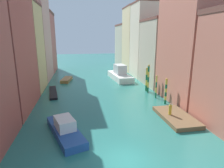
{
  "coord_description": "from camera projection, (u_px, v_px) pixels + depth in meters",
  "views": [
    {
      "loc": [
        -3.59,
        -13.41,
        9.98
      ],
      "look_at": [
        2.39,
        19.95,
        1.5
      ],
      "focal_mm": 30.53,
      "sensor_mm": 36.0,
      "label": 1
    }
  ],
  "objects": [
    {
      "name": "building_right_5",
      "position": [
        128.0,
        45.0,
        65.76
      ],
      "size": [
        7.03,
        11.47,
        14.0
      ],
      "color": "#BCB299",
      "rests_on": "ground"
    },
    {
      "name": "building_right_3",
      "position": [
        147.0,
        40.0,
        47.37
      ],
      "size": [
        7.03,
        7.88,
        18.03
      ],
      "color": "beige",
      "rests_on": "ground"
    },
    {
      "name": "vaporetto_white",
      "position": [
        120.0,
        74.0,
        45.54
      ],
      "size": [
        4.3,
        10.71,
        3.5
      ],
      "color": "white",
      "rests_on": "ground"
    },
    {
      "name": "ground_plane",
      "position": [
        97.0,
        86.0,
        39.23
      ],
      "size": [
        154.0,
        154.0,
        0.0
      ],
      "primitive_type": "plane",
      "color": "#28756B"
    },
    {
      "name": "waterfront_dock",
      "position": [
        176.0,
        117.0,
        23.7
      ],
      "size": [
        3.47,
        6.73,
        0.51
      ],
      "color": "brown",
      "rests_on": "ground"
    },
    {
      "name": "mooring_pole_1",
      "position": [
        156.0,
        86.0,
        31.4
      ],
      "size": [
        0.29,
        0.29,
        3.85
      ],
      "color": "#197247",
      "rests_on": "ground"
    },
    {
      "name": "mooring_pole_2",
      "position": [
        148.0,
        78.0,
        34.34
      ],
      "size": [
        0.35,
        0.35,
        5.13
      ],
      "color": "#197247",
      "rests_on": "ground"
    },
    {
      "name": "building_left_2",
      "position": [
        21.0,
        48.0,
        34.46
      ],
      "size": [
        7.03,
        8.33,
        15.92
      ],
      "color": "#DBB77A",
      "rests_on": "ground"
    },
    {
      "name": "building_left_4",
      "position": [
        41.0,
        42.0,
        54.24
      ],
      "size": [
        7.03,
        10.75,
        16.77
      ],
      "color": "#B25147",
      "rests_on": "ground"
    },
    {
      "name": "motorboat_1",
      "position": [
        67.0,
        80.0,
        43.85
      ],
      "size": [
        2.59,
        5.46,
        0.66
      ],
      "color": "olive",
      "rests_on": "ground"
    },
    {
      "name": "building_right_4",
      "position": [
        137.0,
        40.0,
        55.53
      ],
      "size": [
        7.03,
        8.97,
        18.18
      ],
      "color": "beige",
      "rests_on": "ground"
    },
    {
      "name": "gondola_black",
      "position": [
        53.0,
        92.0,
        34.39
      ],
      "size": [
        2.39,
        8.32,
        0.35
      ],
      "color": "black",
      "rests_on": "ground"
    },
    {
      "name": "motorboat_0",
      "position": [
        65.0,
        129.0,
        19.74
      ],
      "size": [
        4.57,
        7.9,
        1.88
      ],
      "color": "#234C93",
      "rests_on": "ground"
    },
    {
      "name": "mooring_pole_3",
      "position": [
        146.0,
        79.0,
        35.51
      ],
      "size": [
        0.36,
        0.36,
        4.43
      ],
      "color": "#197247",
      "rests_on": "ground"
    },
    {
      "name": "building_right_2",
      "position": [
        162.0,
        52.0,
        39.44
      ],
      "size": [
        7.03,
        9.74,
        13.49
      ],
      "color": "#BCB299",
      "rests_on": "ground"
    },
    {
      "name": "building_left_3",
      "position": [
        32.0,
        36.0,
        43.48
      ],
      "size": [
        7.03,
        11.2,
        19.95
      ],
      "color": "tan",
      "rests_on": "ground"
    },
    {
      "name": "building_right_1",
      "position": [
        193.0,
        39.0,
        28.53
      ],
      "size": [
        7.03,
        10.94,
        19.14
      ],
      "color": "#C6705B",
      "rests_on": "ground"
    },
    {
      "name": "person_on_dock",
      "position": [
        170.0,
        109.0,
        23.61
      ],
      "size": [
        0.36,
        0.36,
        1.51
      ],
      "color": "gold",
      "rests_on": "waterfront_dock"
    },
    {
      "name": "mooring_pole_0",
      "position": [
        166.0,
        91.0,
        28.58
      ],
      "size": [
        0.36,
        0.36,
        3.96
      ],
      "color": "#197247",
      "rests_on": "ground"
    }
  ]
}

